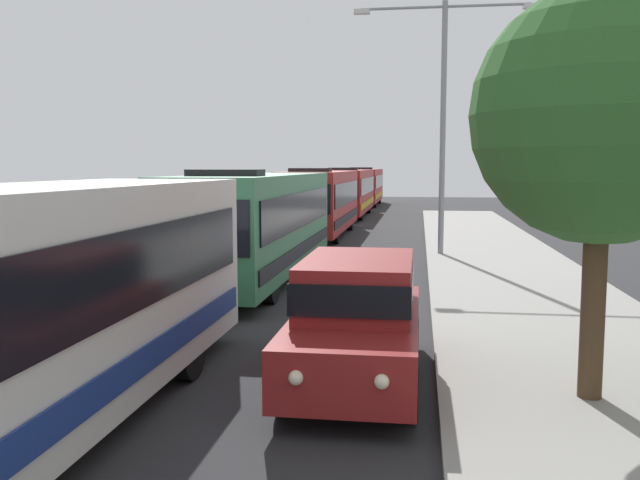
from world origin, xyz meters
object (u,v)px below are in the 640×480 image
Objects in this scene: bus_rear at (364,185)px; streetlamp_mid at (443,101)px; roadside_tree at (601,116)px; white_suv at (357,315)px; bus_lead at (2,309)px; box_truck_oncoming at (324,185)px; bus_fourth_in_line at (349,191)px; bus_middle at (321,200)px; bus_second_in_line at (259,221)px.

streetlamp_mid is (5.40, -32.74, 3.88)m from bus_rear.
white_suv is at bearing 168.37° from roadside_tree.
bus_lead is 49.84m from box_truck_oncoming.
bus_rear is 3.42m from box_truck_oncoming.
bus_fourth_in_line is 12.97m from bus_rear.
roadside_tree reaches higher than bus_rear.
roadside_tree is at bearing -72.74° from bus_middle.
roadside_tree reaches higher than box_truck_oncoming.
bus_lead is at bearing -90.00° from bus_middle.
roadside_tree reaches higher than bus_lead.
bus_lead and bus_fourth_in_line have the same top height.
roadside_tree reaches higher than bus_second_in_line.
bus_lead is 0.97× the size of bus_rear.
bus_fourth_in_line is at bearing 90.00° from bus_lead.
bus_rear is at bearing 98.22° from roadside_tree.
bus_middle is 21.99m from white_suv.
bus_middle is at bearing 90.00° from bus_lead.
bus_second_in_line is at bearing -134.15° from streetlamp_mid.
bus_fourth_in_line is at bearing 90.00° from bus_second_in_line.
streetlamp_mid is (5.40, 17.87, 3.88)m from bus_lead.
bus_lead is 1.53× the size of box_truck_oncoming.
box_truck_oncoming is at bearing 97.57° from bus_middle.
bus_middle is 2.20× the size of white_suv.
streetlamp_mid is at bearing -74.73° from bus_fourth_in_line.
bus_rear reaches higher than white_suv.
bus_rear is at bearing 94.46° from white_suv.
bus_rear is at bearing 99.36° from streetlamp_mid.
white_suv is 15.42m from streetlamp_mid.
streetlamp_mid is at bearing -80.64° from bus_rear.
box_truck_oncoming is (-3.30, 49.74, 0.01)m from bus_lead.
bus_fourth_in_line is at bearing -74.73° from box_truck_oncoming.
box_truck_oncoming is (-3.30, 24.84, 0.01)m from bus_middle.
bus_second_in_line reaches higher than box_truck_oncoming.
white_suv is at bearing 41.10° from bus_lead.
box_truck_oncoming is at bearing 102.25° from roadside_tree.
bus_lead and bus_middle have the same top height.
bus_middle is 0.96× the size of bus_rear.
bus_second_in_line is at bearing 112.16° from white_suv.
bus_lead is 0.92× the size of bus_fourth_in_line.
white_suv is at bearing -96.62° from streetlamp_mid.
white_suv is 4.40m from roadside_tree.
bus_rear is at bearing 90.00° from bus_lead.
bus_lead is 37.64m from bus_fourth_in_line.
box_truck_oncoming is at bearing 98.56° from white_suv.
streetlamp_mid reaches higher than bus_rear.
roadside_tree is at bearing -54.54° from bus_second_in_line.
streetlamp_mid is 1.61× the size of roadside_tree.
bus_rear is 33.41m from streetlamp_mid.
roadside_tree reaches higher than bus_fourth_in_line.
bus_second_in_line is 12.17m from roadside_tree.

